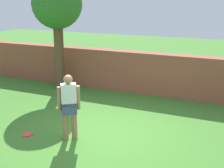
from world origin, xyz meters
TOP-DOWN VIEW (x-y plane):
  - ground_plane at (0.00, 0.00)m, footprint 40.00×40.00m
  - brick_wall at (-1.50, 3.81)m, footprint 12.98×0.50m
  - tree at (-3.37, 3.03)m, footprint 1.81×1.81m
  - person at (-0.71, -0.58)m, footprint 0.46×0.39m
  - frisbee_red at (-1.82, -0.85)m, footprint 0.27×0.27m

SIDE VIEW (x-z plane):
  - ground_plane at x=0.00m, z-range 0.00..0.00m
  - frisbee_red at x=-1.82m, z-range 0.00..0.02m
  - brick_wall at x=-1.50m, z-range 0.00..1.48m
  - person at x=-0.71m, z-range 0.09..1.71m
  - tree at x=-3.37m, z-range 1.02..5.07m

